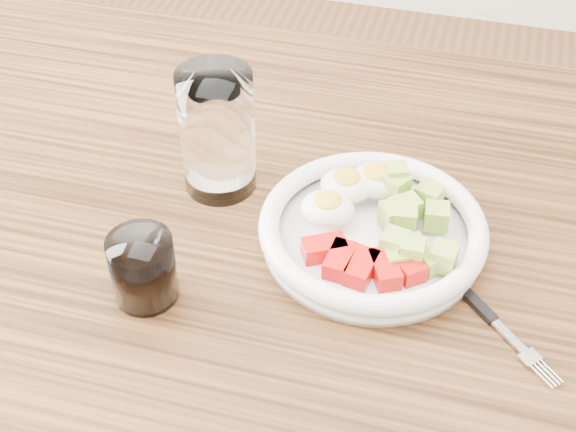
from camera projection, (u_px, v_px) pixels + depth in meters
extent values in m
cube|color=brown|center=(13.00, 207.00, 1.53)|extent=(0.07, 0.07, 0.73)
cube|color=brown|center=(294.00, 256.00, 0.90)|extent=(1.50, 0.90, 0.04)
cylinder|color=white|center=(372.00, 239.00, 0.88)|extent=(0.24, 0.24, 0.01)
torus|color=white|center=(373.00, 227.00, 0.87)|extent=(0.25, 0.25, 0.02)
cube|color=red|center=(324.00, 248.00, 0.84)|extent=(0.05, 0.04, 0.02)
cube|color=red|center=(340.00, 261.00, 0.83)|extent=(0.03, 0.05, 0.02)
cube|color=red|center=(361.00, 268.00, 0.82)|extent=(0.03, 0.05, 0.02)
cube|color=red|center=(385.00, 269.00, 0.82)|extent=(0.04, 0.05, 0.02)
cube|color=red|center=(406.00, 264.00, 0.83)|extent=(0.05, 0.05, 0.02)
ellipsoid|color=white|center=(346.00, 186.00, 0.90)|extent=(0.06, 0.05, 0.03)
ellipsoid|color=yellow|center=(347.00, 177.00, 0.89)|extent=(0.03, 0.03, 0.01)
ellipsoid|color=white|center=(376.00, 181.00, 0.91)|extent=(0.06, 0.05, 0.03)
ellipsoid|color=yellow|center=(377.00, 172.00, 0.90)|extent=(0.03, 0.03, 0.01)
ellipsoid|color=white|center=(328.00, 209.00, 0.87)|extent=(0.06, 0.05, 0.03)
ellipsoid|color=yellow|center=(328.00, 200.00, 0.86)|extent=(0.03, 0.03, 0.01)
cube|color=#ADCA4D|center=(399.00, 246.00, 0.83)|extent=(0.03, 0.03, 0.02)
cube|color=#ADCA4D|center=(397.00, 259.00, 0.83)|extent=(0.03, 0.03, 0.02)
cube|color=#ADCA4D|center=(396.00, 186.00, 0.89)|extent=(0.04, 0.04, 0.03)
cube|color=#ADCA4D|center=(431.00, 262.00, 0.83)|extent=(0.03, 0.03, 0.02)
cube|color=#ADCA4D|center=(405.00, 218.00, 0.86)|extent=(0.03, 0.03, 0.02)
cube|color=#ADCA4D|center=(394.00, 215.00, 0.87)|extent=(0.04, 0.04, 0.03)
cube|color=#ADCA4D|center=(408.00, 207.00, 0.87)|extent=(0.03, 0.03, 0.02)
cube|color=#ADCA4D|center=(444.00, 257.00, 0.82)|extent=(0.03, 0.03, 0.03)
cube|color=#ADCA4D|center=(431.00, 196.00, 0.88)|extent=(0.03, 0.03, 0.02)
cube|color=#ADCA4D|center=(401.00, 210.00, 0.88)|extent=(0.03, 0.03, 0.02)
cube|color=#ADCA4D|center=(395.00, 244.00, 0.83)|extent=(0.03, 0.03, 0.03)
cube|color=#ADCA4D|center=(412.00, 246.00, 0.84)|extent=(0.03, 0.03, 0.02)
cube|color=#ADCA4D|center=(412.00, 251.00, 0.82)|extent=(0.02, 0.02, 0.02)
cube|color=#ADCA4D|center=(436.00, 216.00, 0.87)|extent=(0.03, 0.03, 0.03)
cube|color=#ADCA4D|center=(428.00, 196.00, 0.90)|extent=(0.03, 0.03, 0.03)
cube|color=#ADCA4D|center=(396.00, 175.00, 0.89)|extent=(0.03, 0.03, 0.02)
cube|color=black|center=(467.00, 294.00, 0.82)|extent=(0.07, 0.07, 0.01)
cube|color=silver|center=(510.00, 338.00, 0.78)|extent=(0.04, 0.04, 0.00)
cube|color=silver|center=(530.00, 357.00, 0.76)|extent=(0.02, 0.02, 0.00)
cylinder|color=silver|center=(542.00, 377.00, 0.75)|extent=(0.02, 0.02, 0.00)
cylinder|color=silver|center=(545.00, 375.00, 0.75)|extent=(0.02, 0.02, 0.00)
cylinder|color=silver|center=(549.00, 373.00, 0.75)|extent=(0.02, 0.02, 0.00)
cylinder|color=silver|center=(552.00, 371.00, 0.75)|extent=(0.02, 0.02, 0.00)
cylinder|color=white|center=(217.00, 132.00, 0.91)|extent=(0.09, 0.09, 0.15)
cylinder|color=white|center=(143.00, 268.00, 0.80)|extent=(0.07, 0.07, 0.08)
cylinder|color=black|center=(143.00, 270.00, 0.81)|extent=(0.06, 0.06, 0.06)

